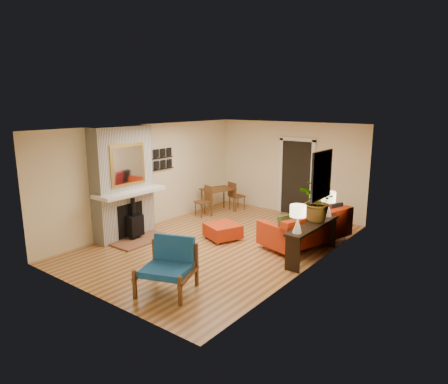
{
  "coord_description": "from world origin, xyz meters",
  "views": [
    {
      "loc": [
        5.32,
        -6.75,
        3.13
      ],
      "look_at": [
        0.0,
        0.2,
        1.15
      ],
      "focal_mm": 32.0,
      "sensor_mm": 36.0,
      "label": 1
    }
  ],
  "objects_px": {
    "blue_chair": "(169,262)",
    "dining_table": "(219,194)",
    "sofa": "(309,228)",
    "houseplant": "(319,201)",
    "lamp_far": "(328,201)",
    "lamp_near": "(298,216)",
    "console_table": "(313,231)",
    "ottoman": "(223,230)"
  },
  "relations": [
    {
      "from": "sofa",
      "to": "ottoman",
      "type": "xyz_separation_m",
      "value": [
        -1.74,
        -0.9,
        -0.17
      ]
    },
    {
      "from": "houseplant",
      "to": "blue_chair",
      "type": "bearing_deg",
      "value": -113.6
    },
    {
      "from": "dining_table",
      "to": "lamp_far",
      "type": "xyz_separation_m",
      "value": [
        3.66,
        -0.87,
        0.51
      ]
    },
    {
      "from": "console_table",
      "to": "dining_table",
      "type": "bearing_deg",
      "value": 156.64
    },
    {
      "from": "dining_table",
      "to": "lamp_near",
      "type": "distance_m",
      "value": 4.34
    },
    {
      "from": "ottoman",
      "to": "lamp_near",
      "type": "height_order",
      "value": "lamp_near"
    },
    {
      "from": "ottoman",
      "to": "blue_chair",
      "type": "relative_size",
      "value": 0.84
    },
    {
      "from": "dining_table",
      "to": "lamp_near",
      "type": "xyz_separation_m",
      "value": [
        3.66,
        -2.28,
        0.51
      ]
    },
    {
      "from": "dining_table",
      "to": "houseplant",
      "type": "bearing_deg",
      "value": -20.17
    },
    {
      "from": "sofa",
      "to": "houseplant",
      "type": "relative_size",
      "value": 2.71
    },
    {
      "from": "sofa",
      "to": "lamp_far",
      "type": "distance_m",
      "value": 0.81
    },
    {
      "from": "ottoman",
      "to": "blue_chair",
      "type": "xyz_separation_m",
      "value": [
        0.83,
        -2.57,
        0.27
      ]
    },
    {
      "from": "console_table",
      "to": "lamp_far",
      "type": "xyz_separation_m",
      "value": [
        0.0,
        0.71,
        0.49
      ]
    },
    {
      "from": "blue_chair",
      "to": "console_table",
      "type": "height_order",
      "value": "blue_chair"
    },
    {
      "from": "sofa",
      "to": "ottoman",
      "type": "distance_m",
      "value": 1.96
    },
    {
      "from": "sofa",
      "to": "blue_chair",
      "type": "distance_m",
      "value": 3.58
    },
    {
      "from": "dining_table",
      "to": "console_table",
      "type": "height_order",
      "value": "dining_table"
    },
    {
      "from": "blue_chair",
      "to": "houseplant",
      "type": "bearing_deg",
      "value": 66.4
    },
    {
      "from": "lamp_far",
      "to": "lamp_near",
      "type": "bearing_deg",
      "value": -90.0
    },
    {
      "from": "sofa",
      "to": "dining_table",
      "type": "xyz_separation_m",
      "value": [
        -3.24,
        0.88,
        0.18
      ]
    },
    {
      "from": "console_table",
      "to": "lamp_near",
      "type": "height_order",
      "value": "lamp_near"
    },
    {
      "from": "blue_chair",
      "to": "ottoman",
      "type": "bearing_deg",
      "value": 108.0
    },
    {
      "from": "sofa",
      "to": "dining_table",
      "type": "bearing_deg",
      "value": 164.8
    },
    {
      "from": "blue_chair",
      "to": "dining_table",
      "type": "xyz_separation_m",
      "value": [
        -2.33,
        4.34,
        0.07
      ]
    },
    {
      "from": "sofa",
      "to": "console_table",
      "type": "distance_m",
      "value": 0.84
    },
    {
      "from": "ottoman",
      "to": "lamp_far",
      "type": "distance_m",
      "value": 2.49
    },
    {
      "from": "blue_chair",
      "to": "dining_table",
      "type": "height_order",
      "value": "blue_chair"
    },
    {
      "from": "dining_table",
      "to": "lamp_near",
      "type": "relative_size",
      "value": 2.98
    },
    {
      "from": "blue_chair",
      "to": "console_table",
      "type": "bearing_deg",
      "value": 64.43
    },
    {
      "from": "ottoman",
      "to": "lamp_near",
      "type": "relative_size",
      "value": 1.7
    },
    {
      "from": "lamp_near",
      "to": "ottoman",
      "type": "bearing_deg",
      "value": 166.82
    },
    {
      "from": "sofa",
      "to": "lamp_far",
      "type": "relative_size",
      "value": 4.32
    },
    {
      "from": "sofa",
      "to": "blue_chair",
      "type": "xyz_separation_m",
      "value": [
        -0.9,
        -3.46,
        0.11
      ]
    },
    {
      "from": "dining_table",
      "to": "houseplant",
      "type": "relative_size",
      "value": 1.87
    },
    {
      "from": "blue_chair",
      "to": "lamp_near",
      "type": "xyz_separation_m",
      "value": [
        1.32,
        2.06,
        0.58
      ]
    },
    {
      "from": "lamp_near",
      "to": "lamp_far",
      "type": "relative_size",
      "value": 1.0
    },
    {
      "from": "dining_table",
      "to": "lamp_near",
      "type": "height_order",
      "value": "lamp_near"
    },
    {
      "from": "sofa",
      "to": "houseplant",
      "type": "bearing_deg",
      "value": -48.36
    },
    {
      "from": "ottoman",
      "to": "blue_chair",
      "type": "bearing_deg",
      "value": -72.0
    },
    {
      "from": "console_table",
      "to": "blue_chair",
      "type": "bearing_deg",
      "value": -115.57
    },
    {
      "from": "console_table",
      "to": "lamp_far",
      "type": "relative_size",
      "value": 3.43
    },
    {
      "from": "lamp_near",
      "to": "dining_table",
      "type": "bearing_deg",
      "value": 148.02
    }
  ]
}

